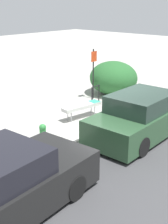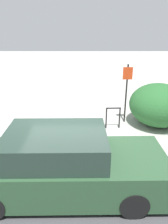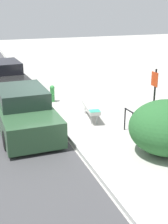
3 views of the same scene
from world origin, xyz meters
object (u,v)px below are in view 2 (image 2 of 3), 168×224
at_px(bench, 65,125).
at_px(parked_car_near, 62,165).
at_px(bike_rack, 112,116).
at_px(sign_post, 126,88).

height_order(bench, parked_car_near, parked_car_near).
xyz_separation_m(bike_rack, parked_car_near, (-1.55, -3.35, 0.17)).
bearing_deg(bike_rack, sign_post, 47.34).
xyz_separation_m(bike_rack, sign_post, (0.55, 0.59, 0.88)).
xyz_separation_m(bench, sign_post, (2.27, 1.33, 0.92)).
height_order(sign_post, parked_car_near, sign_post).
relative_size(bench, parked_car_near, 0.38).
bearing_deg(parked_car_near, bench, 92.84).
relative_size(sign_post, parked_car_near, 0.50).
bearing_deg(bike_rack, parked_car_near, -114.83).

